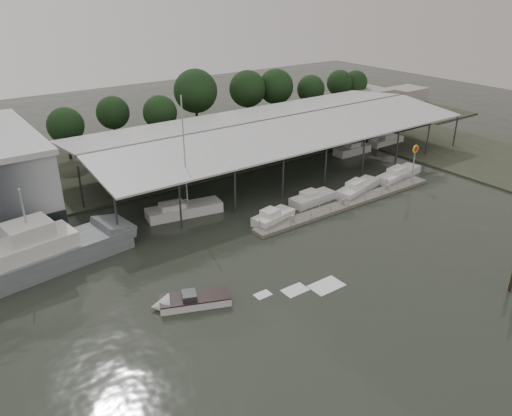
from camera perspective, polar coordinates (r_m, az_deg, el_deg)
ground at (r=47.21m, az=6.31°, el=-8.10°), size 200.00×200.00×0.00m
land_strip_far at (r=80.16m, az=-14.08°, el=5.46°), size 140.00×30.00×0.30m
land_strip_east at (r=85.91m, az=24.74°, el=5.19°), size 20.00×60.00×0.30m
covered_boat_shed at (r=74.69m, az=1.99°, el=9.65°), size 58.24×24.00×6.96m
floating_dock at (r=62.77m, az=10.52°, el=0.51°), size 28.00×2.00×1.40m
shell_fuel_sign at (r=70.17m, az=17.67°, el=5.62°), size 1.10×0.18×5.55m
distant_commercial_buildings at (r=115.89m, az=13.74°, el=12.20°), size 22.00×8.00×4.00m
grey_trawler at (r=52.01m, az=-22.94°, el=-4.77°), size 17.79×6.81×8.84m
white_sailboat at (r=59.55m, az=-8.33°, el=-0.20°), size 9.25×4.13×14.34m
speedboat_underway at (r=43.69m, az=-7.73°, el=-10.55°), size 16.92×8.06×2.00m
moored_cruiser_0 at (r=57.28m, az=1.94°, el=-1.04°), size 5.64×3.24×1.70m
moored_cruiser_1 at (r=62.61m, az=6.43°, el=1.13°), size 6.28×2.57×1.70m
moored_cruiser_2 at (r=66.73m, az=11.53°, el=2.29°), size 8.15×4.08×1.70m
moored_cruiser_3 at (r=72.94m, az=15.96°, el=3.77°), size 8.65×3.50×1.70m
horizon_tree_line at (r=94.07m, az=-2.35°, el=12.90°), size 67.19×10.50×11.49m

